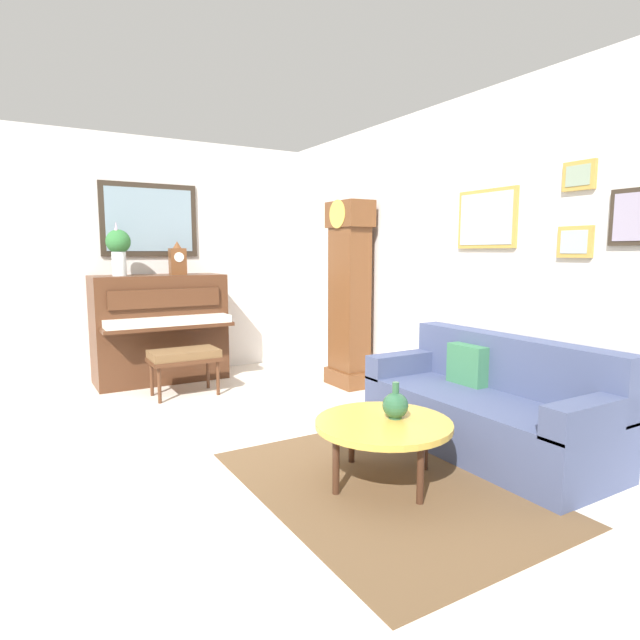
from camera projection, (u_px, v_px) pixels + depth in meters
name	position (u px, v px, depth m)	size (l,w,h in m)	color
ground_plane	(187.00, 454.00, 4.00)	(6.40, 6.00, 0.10)	beige
wall_left	(117.00, 258.00, 6.04)	(0.13, 4.90, 2.80)	silver
wall_back	(430.00, 260.00, 5.01)	(5.30, 0.13, 2.80)	silver
area_rug	(382.00, 486.00, 3.34)	(2.10, 1.50, 0.01)	brown
piano	(160.00, 328.00, 6.01)	(0.87, 1.44, 1.22)	#4C2B19
piano_bench	(184.00, 357.00, 5.41)	(0.42, 0.70, 0.48)	#4C2B19
grandfather_clock	(349.00, 299.00, 5.75)	(0.52, 0.34, 2.03)	brown
couch	(487.00, 408.00, 3.96)	(1.90, 0.80, 0.84)	#424C70
coffee_table	(383.00, 425.00, 3.36)	(0.88, 0.88, 0.41)	gold
mantel_clock	(178.00, 260.00, 6.02)	(0.13, 0.18, 0.38)	brown
flower_vase	(118.00, 247.00, 5.68)	(0.26, 0.26, 0.58)	silver
green_jug	(395.00, 405.00, 3.41)	(0.17, 0.17, 0.24)	#234C33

